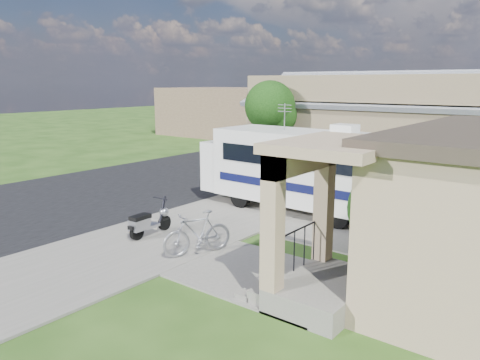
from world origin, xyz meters
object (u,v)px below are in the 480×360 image
Objects in this scene: scooter at (148,222)px; bicycle at (197,235)px; garden_hose at (306,275)px; motorhome at (299,167)px; van at (326,134)px; pickup_truck at (282,147)px; shrub at (394,205)px.

bicycle is (2.15, -0.19, 0.10)m from scooter.
garden_hose is at bearing 32.76° from bicycle.
motorhome reaches higher than bicycle.
pickup_truck is at bearing -93.08° from van.
bicycle is (0.20, -5.40, -1.02)m from motorhome.
bicycle is (-4.10, -2.83, -0.89)m from shrub.
shrub is 15.80m from pickup_truck.
shrub is at bearing 57.65° from bicycle.
scooter is at bearing -161.92° from bicycle.
scooter is 0.27× the size of van.
van is 14.93× the size of garden_hose.
bicycle reaches higher than garden_hose.
garden_hose is (2.98, 0.51, -0.48)m from bicycle.
van is at bearing 115.82° from motorhome.
van reaches higher than bicycle.
motorhome is 4.51× the size of scooter.
motorhome is at bearing 116.55° from pickup_truck.
motorhome is 2.56× the size of shrub.
pickup_truck is at bearing 124.97° from garden_hose.
pickup_truck is (-4.54, 14.15, 0.32)m from scooter.
van reaches higher than pickup_truck.
garden_hose is (3.18, -4.89, -1.50)m from motorhome.
van is 23.25m from garden_hose.
van is (-5.35, 21.06, 0.39)m from scooter.
scooter is at bearing -85.49° from van.
pickup_truck is (-6.50, 8.94, -0.80)m from motorhome.
motorhome is 18.21× the size of garden_hose.
bicycle is at bearing -145.43° from shrub.
scooter is 0.28× the size of pickup_truck.
pickup_truck reaches higher than bicycle.
bicycle is 22.53m from van.
scooter is 21.73m from van.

